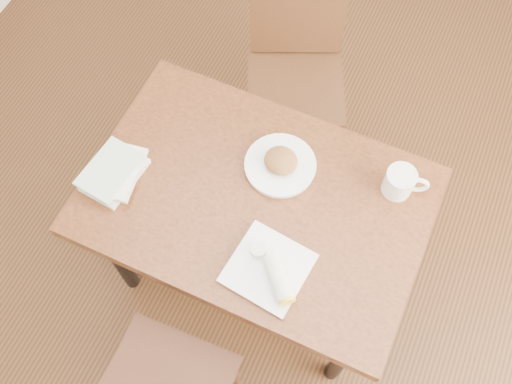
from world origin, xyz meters
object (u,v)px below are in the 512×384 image
at_px(table, 256,209).
at_px(plate_scone, 280,164).
at_px(coffee_mug, 401,182).
at_px(plate_burrito, 272,271).
at_px(chair_far, 296,62).
at_px(book_stack, 114,172).

relative_size(table, plate_scone, 4.60).
bearing_deg(coffee_mug, plate_burrito, -120.80).
height_order(chair_far, book_stack, chair_far).
bearing_deg(plate_burrito, chair_far, 107.52).
bearing_deg(book_stack, plate_burrito, -8.92).
bearing_deg(chair_far, plate_scone, -73.57).
bearing_deg(plate_burrito, table, 124.92).
xyz_separation_m(chair_far, coffee_mug, (0.59, -0.52, 0.26)).
bearing_deg(plate_scone, book_stack, -151.94).
height_order(chair_far, coffee_mug, chair_far).
distance_m(plate_scone, coffee_mug, 0.42).
xyz_separation_m(plate_scone, coffee_mug, (0.41, 0.09, 0.03)).
height_order(table, plate_scone, plate_scone).
relative_size(chair_far, coffee_mug, 6.22).
distance_m(table, plate_scone, 0.19).
xyz_separation_m(table, plate_scone, (0.03, 0.15, 0.11)).
relative_size(chair_far, book_stack, 3.84).
height_order(plate_scone, book_stack, plate_scone).
bearing_deg(table, plate_scone, 79.54).
bearing_deg(table, plate_burrito, -55.08).
xyz_separation_m(table, book_stack, (-0.48, -0.12, 0.12)).
height_order(chair_far, plate_scone, chair_far).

